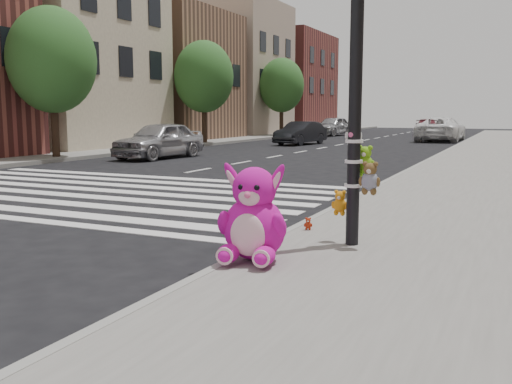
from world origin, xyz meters
The scene contains 19 objects.
ground centered at (0.00, 0.00, 0.00)m, with size 120.00×120.00×0.00m, color black.
sidewalk_far centered at (-13.50, 20.00, 0.07)m, with size 6.00×80.00×0.14m, color slate.
curb_edge centered at (1.55, 10.00, 0.07)m, with size 0.12×80.00×0.15m, color gray.
crosswalk centered at (-4.50, 5.20, 0.01)m, with size 11.00×6.00×0.01m, color silver, non-canonical shape.
bld_far_b centered at (-15.50, 17.00, 5.50)m, with size 6.00×8.00×11.00m, color beige.
bld_far_c centered at (-15.50, 26.00, 4.00)m, with size 6.00×8.00×8.00m, color #8A624A.
bld_far_d centered at (-15.50, 35.00, 5.00)m, with size 6.00×8.00×10.00m, color tan.
bld_far_e centered at (-15.50, 46.00, 4.50)m, with size 6.00×10.00×9.00m, color brown.
signal_pole centered at (2.62, 1.81, 1.81)m, with size 0.67×0.49×4.00m.
tree_far_a centered at (-11.20, 11.00, 3.65)m, with size 3.20×3.20×5.44m.
tree_far_b centered at (-11.20, 22.00, 3.65)m, with size 3.20×3.20×5.44m.
tree_far_c centered at (-11.20, 33.00, 3.65)m, with size 3.20×3.20×5.44m.
pink_bunny centered at (1.81, 0.57, 0.60)m, with size 0.80×0.90×1.12m.
red_teddy centered at (1.80, 2.40, 0.23)m, with size 0.12×0.09×0.18m, color #AC2911, non-canonical shape.
car_silver_far centered at (-8.25, 13.41, 0.71)m, with size 1.68×4.18×1.42m, color #ADADB2.
car_dark_far centered at (-6.52, 24.39, 0.63)m, with size 1.34×3.83×1.26m, color black.
car_white_near centered at (0.00, 31.38, 0.74)m, with size 2.45×5.31×1.48m, color white.
car_maroon_near centered at (-2.19, 40.64, 0.62)m, with size 1.72×4.24×1.23m, color maroon.
car_silver_deep centered at (-8.41, 36.32, 0.72)m, with size 1.70×4.24×1.44m, color #A8A8AD.
Camera 1 is at (4.46, -5.09, 1.80)m, focal length 40.00 mm.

